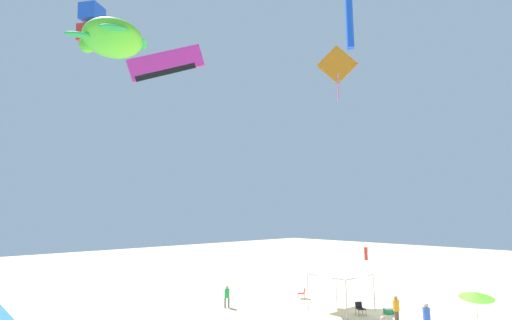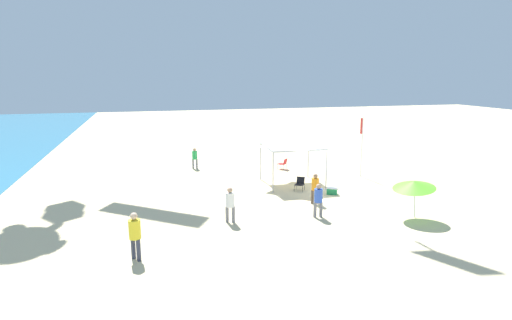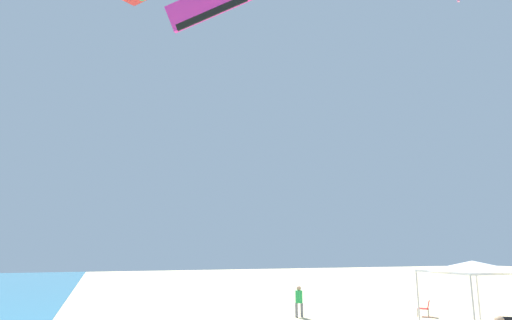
% 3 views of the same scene
% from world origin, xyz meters
% --- Properties ---
extents(ground, '(120.00, 120.00, 0.10)m').
position_xyz_m(ground, '(0.00, 0.00, -0.05)').
color(ground, beige).
extents(canopy_tent, '(3.54, 3.62, 2.99)m').
position_xyz_m(canopy_tent, '(2.49, 1.81, 2.72)').
color(canopy_tent, '#B7B7BC').
rests_on(canopy_tent, ground).
extents(beach_umbrella, '(2.08, 2.07, 2.15)m').
position_xyz_m(beach_umbrella, '(-5.27, -1.74, 1.75)').
color(beach_umbrella, silver).
rests_on(beach_umbrella, ground).
extents(folding_chair_near_cooler, '(0.81, 0.78, 0.82)m').
position_xyz_m(folding_chair_near_cooler, '(1.00, 1.81, 0.47)').
color(folding_chair_near_cooler, black).
rests_on(folding_chair_near_cooler, ground).
extents(folding_chair_left_of_tent, '(0.80, 0.81, 0.82)m').
position_xyz_m(folding_chair_left_of_tent, '(6.79, 0.95, 0.47)').
color(folding_chair_left_of_tent, black).
rests_on(folding_chair_left_of_tent, ground).
extents(cooler_box, '(0.67, 0.74, 0.40)m').
position_xyz_m(cooler_box, '(-0.30, 0.25, 0.20)').
color(cooler_box, '#1E8C4C').
rests_on(cooler_box, ground).
extents(banner_flag, '(0.36, 0.06, 4.19)m').
position_xyz_m(banner_flag, '(3.28, -3.57, 2.51)').
color(banner_flag, silver).
rests_on(banner_flag, ground).
extents(person_near_umbrella, '(0.42, 0.44, 1.76)m').
position_xyz_m(person_near_umbrella, '(-3.47, 7.10, 1.03)').
color(person_near_umbrella, slate).
rests_on(person_near_umbrella, ground).
extents(person_kite_handler, '(0.45, 0.45, 1.91)m').
position_xyz_m(person_kite_handler, '(-6.59, 11.45, 1.12)').
color(person_kite_handler, '#33384C').
rests_on(person_kite_handler, ground).
extents(person_far_stroller, '(0.40, 0.45, 1.69)m').
position_xyz_m(person_far_stroller, '(-1.69, 1.95, 0.99)').
color(person_far_stroller, brown).
rests_on(person_far_stroller, ground).
extents(person_watching_sky, '(0.41, 0.46, 1.73)m').
position_xyz_m(person_watching_sky, '(-3.85, 2.69, 1.01)').
color(person_watching_sky, slate).
rests_on(person_watching_sky, ground).
extents(person_beachcomber, '(0.38, 0.41, 1.58)m').
position_xyz_m(person_beachcomber, '(8.76, 7.36, 0.93)').
color(person_beachcomber, slate).
rests_on(person_beachcomber, ground).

